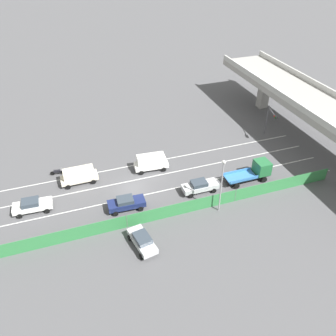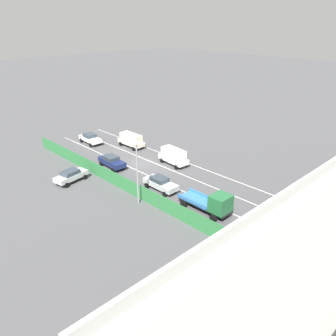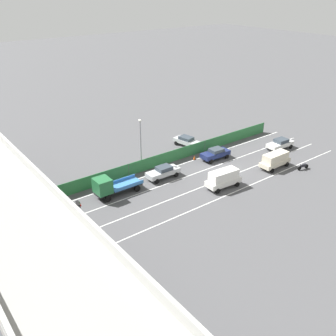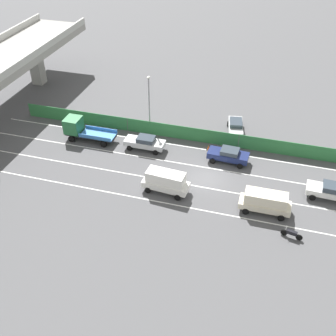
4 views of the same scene
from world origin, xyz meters
The scene contains 17 objects.
ground_plane centered at (0.00, 0.00, 0.00)m, with size 300.00×300.00×0.00m, color #4C4C4F.
lane_line_left_edge centered at (-5.15, 4.66, 0.00)m, with size 0.14×45.32×0.01m, color silver.
lane_line_mid_left centered at (-1.72, 4.66, 0.00)m, with size 0.14×45.32×0.01m, color silver.
lane_line_mid_right centered at (1.72, 4.66, 0.00)m, with size 0.14×45.32×0.01m, color silver.
lane_line_right_edge centered at (5.15, 4.66, 0.00)m, with size 0.14×45.32×0.01m, color silver.
green_fence centered at (6.62, 4.66, 0.89)m, with size 0.10×41.42×1.78m.
car_sedan_navy centered at (3.52, -1.54, 0.91)m, with size 2.16×4.58×1.64m.
car_sedan_silver centered at (3.38, 8.17, 0.89)m, with size 1.96×4.69×1.62m.
car_van_cream centered at (-3.63, -6.18, 1.23)m, with size 2.03×4.86×2.18m.
car_sedan_white centered at (0.16, -12.27, 0.90)m, with size 2.19×4.66×1.63m.
car_van_white centered at (-3.36, 3.70, 1.31)m, with size 2.30×4.81×2.33m.
flatbed_truck_blue centered at (3.39, 16.25, 1.35)m, with size 2.31×6.09×2.64m.
motorcycle centered at (-6.44, -8.86, 0.46)m, with size 0.62×1.94×0.93m.
parked_wagon_silver centered at (9.96, -1.37, 0.89)m, with size 4.57×2.51×1.56m.
traffic_light centered at (-5.41, 23.80, 3.67)m, with size 3.73×1.24×5.11m.
street_lamp centered at (7.47, 8.92, 4.38)m, with size 0.60×0.36×7.22m.
traffic_cone centered at (5.28, 1.02, 0.29)m, with size 0.47×0.47×0.62m.
Camera 2 is at (28.71, 35.41, 19.14)m, focal length 36.76 mm.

